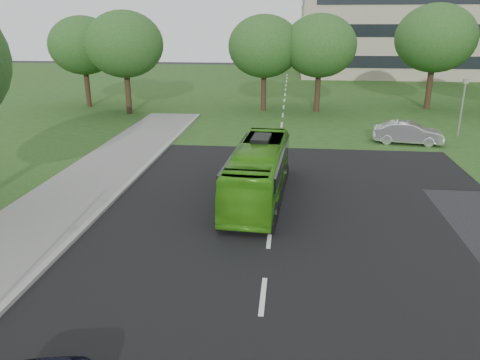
{
  "coord_description": "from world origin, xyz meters",
  "views": [
    {
      "loc": [
        0.59,
        -13.76,
        7.54
      ],
      "look_at": [
        -1.28,
        3.71,
        1.6
      ],
      "focal_mm": 35.0,
      "sensor_mm": 36.0,
      "label": 1
    }
  ],
  "objects_px": {
    "sedan": "(408,133)",
    "camera_pole": "(463,100)",
    "bus": "(259,171)",
    "tree_park_b": "(264,46)",
    "tree_park_f": "(83,46)",
    "tree_park_d": "(435,38)",
    "tree_park_c": "(320,46)",
    "tree_park_a": "(124,44)"
  },
  "relations": [
    {
      "from": "tree_park_b",
      "to": "camera_pole",
      "type": "relative_size",
      "value": 2.1
    },
    {
      "from": "sedan",
      "to": "tree_park_f",
      "type": "bearing_deg",
      "value": 75.08
    },
    {
      "from": "tree_park_a",
      "to": "tree_park_c",
      "type": "relative_size",
      "value": 1.03
    },
    {
      "from": "tree_park_b",
      "to": "tree_park_d",
      "type": "distance_m",
      "value": 15.01
    },
    {
      "from": "bus",
      "to": "tree_park_a",
      "type": "bearing_deg",
      "value": 126.62
    },
    {
      "from": "tree_park_d",
      "to": "sedan",
      "type": "bearing_deg",
      "value": -109.45
    },
    {
      "from": "tree_park_a",
      "to": "tree_park_f",
      "type": "relative_size",
      "value": 1.05
    },
    {
      "from": "bus",
      "to": "tree_park_f",
      "type": "bearing_deg",
      "value": 131.63
    },
    {
      "from": "tree_park_b",
      "to": "sedan",
      "type": "height_order",
      "value": "tree_park_b"
    },
    {
      "from": "tree_park_c",
      "to": "bus",
      "type": "height_order",
      "value": "tree_park_c"
    },
    {
      "from": "tree_park_a",
      "to": "tree_park_d",
      "type": "relative_size",
      "value": 0.93
    },
    {
      "from": "tree_park_d",
      "to": "camera_pole",
      "type": "distance_m",
      "value": 11.67
    },
    {
      "from": "tree_park_a",
      "to": "tree_park_d",
      "type": "height_order",
      "value": "tree_park_d"
    },
    {
      "from": "tree_park_c",
      "to": "tree_park_f",
      "type": "relative_size",
      "value": 1.02
    },
    {
      "from": "tree_park_b",
      "to": "tree_park_d",
      "type": "bearing_deg",
      "value": 8.6
    },
    {
      "from": "tree_park_d",
      "to": "camera_pole",
      "type": "bearing_deg",
      "value": -94.09
    },
    {
      "from": "bus",
      "to": "sedan",
      "type": "relative_size",
      "value": 2.01
    },
    {
      "from": "tree_park_c",
      "to": "sedan",
      "type": "bearing_deg",
      "value": -64.03
    },
    {
      "from": "tree_park_c",
      "to": "bus",
      "type": "relative_size",
      "value": 0.94
    },
    {
      "from": "tree_park_a",
      "to": "tree_park_d",
      "type": "xyz_separation_m",
      "value": [
        26.3,
        5.07,
        0.41
      ]
    },
    {
      "from": "tree_park_a",
      "to": "tree_park_b",
      "type": "distance_m",
      "value": 11.82
    },
    {
      "from": "sedan",
      "to": "camera_pole",
      "type": "relative_size",
      "value": 1.11
    },
    {
      "from": "bus",
      "to": "camera_pole",
      "type": "relative_size",
      "value": 2.24
    },
    {
      "from": "tree_park_a",
      "to": "camera_pole",
      "type": "height_order",
      "value": "tree_park_a"
    },
    {
      "from": "tree_park_f",
      "to": "camera_pole",
      "type": "height_order",
      "value": "tree_park_f"
    },
    {
      "from": "tree_park_a",
      "to": "camera_pole",
      "type": "xyz_separation_m",
      "value": [
        25.51,
        -5.97,
        -3.26
      ]
    },
    {
      "from": "tree_park_f",
      "to": "camera_pole",
      "type": "relative_size",
      "value": 2.08
    },
    {
      "from": "bus",
      "to": "camera_pole",
      "type": "height_order",
      "value": "camera_pole"
    },
    {
      "from": "tree_park_a",
      "to": "sedan",
      "type": "height_order",
      "value": "tree_park_a"
    },
    {
      "from": "tree_park_b",
      "to": "tree_park_f",
      "type": "distance_m",
      "value": 16.41
    },
    {
      "from": "tree_park_c",
      "to": "camera_pole",
      "type": "bearing_deg",
      "value": -42.75
    },
    {
      "from": "tree_park_f",
      "to": "tree_park_b",
      "type": "bearing_deg",
      "value": -0.7
    },
    {
      "from": "tree_park_c",
      "to": "tree_park_d",
      "type": "relative_size",
      "value": 0.91
    },
    {
      "from": "bus",
      "to": "camera_pole",
      "type": "distance_m",
      "value": 18.58
    },
    {
      "from": "tree_park_a",
      "to": "camera_pole",
      "type": "relative_size",
      "value": 2.17
    },
    {
      "from": "tree_park_a",
      "to": "tree_park_c",
      "type": "height_order",
      "value": "tree_park_a"
    },
    {
      "from": "tree_park_d",
      "to": "tree_park_f",
      "type": "relative_size",
      "value": 1.12
    },
    {
      "from": "tree_park_d",
      "to": "tree_park_a",
      "type": "bearing_deg",
      "value": -169.08
    },
    {
      "from": "tree_park_b",
      "to": "tree_park_c",
      "type": "height_order",
      "value": "tree_park_c"
    },
    {
      "from": "bus",
      "to": "sedan",
      "type": "distance_m",
      "value": 14.12
    },
    {
      "from": "tree_park_a",
      "to": "tree_park_d",
      "type": "bearing_deg",
      "value": 10.92
    },
    {
      "from": "tree_park_b",
      "to": "tree_park_c",
      "type": "distance_m",
      "value": 4.74
    }
  ]
}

